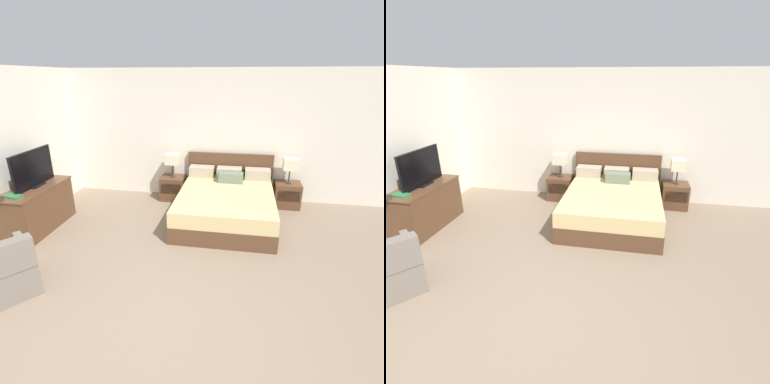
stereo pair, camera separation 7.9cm
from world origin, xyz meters
The scene contains 11 objects.
ground_plane centered at (0.00, 0.00, 0.00)m, with size 11.63×11.63×0.00m, color #84705B.
wall_back centered at (0.00, 3.91, 1.28)m, with size 7.12×0.06×2.57m, color silver.
bed centered at (0.40, 2.86, 0.29)m, with size 1.71×2.07×0.97m.
nightstand_left centered at (-0.74, 3.60, 0.24)m, with size 0.49×0.43×0.48m.
nightstand_right centered at (1.55, 3.60, 0.24)m, with size 0.49×0.43×0.48m.
table_lamp_left centered at (-0.74, 3.60, 0.85)m, with size 0.27×0.27×0.48m.
table_lamp_right centered at (1.55, 3.60, 0.85)m, with size 0.27×0.27×0.48m.
dresser centered at (-2.66, 1.95, 0.38)m, with size 0.56×1.30×0.73m.
tv centered at (-2.66, 2.01, 1.02)m, with size 0.18×0.94×0.59m.
book_red_cover centered at (-2.67, 1.51, 0.75)m, with size 0.25×0.15×0.03m, color #2D7042.
armchair_by_window centered at (-2.02, 0.37, 0.28)m, with size 0.96×0.96×0.76m.
Camera 1 is at (0.64, -2.09, 2.41)m, focal length 28.00 mm.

